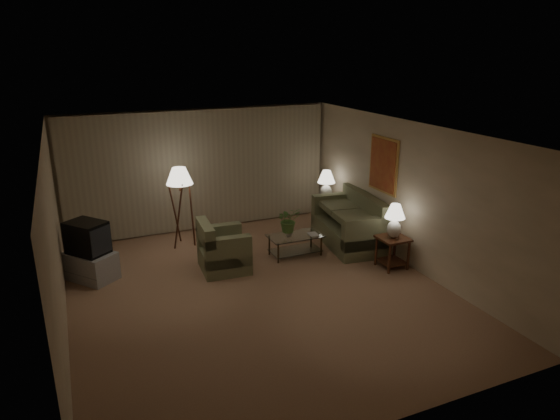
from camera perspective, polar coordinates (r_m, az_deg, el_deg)
The scene contains 16 objects.
ground at distance 8.59m, azimuth -2.54°, elevation -9.22°, with size 7.00×7.00×0.00m, color #A27959.
room_shell at distance 9.33m, azimuth -5.91°, elevation 4.41°, with size 6.04×7.02×2.72m.
sofa at distance 10.48m, azimuth 7.78°, elevation -1.70°, with size 2.14×1.44×0.84m.
armchair at distance 9.28m, azimuth -6.43°, elevation -4.61°, with size 1.01×0.97×0.75m.
side_table_near at distance 9.52m, azimuth 12.75°, elevation -4.15°, with size 0.52×0.52×0.60m.
side_table_far at distance 11.58m, azimuth 5.23°, elevation 0.17°, with size 0.45×0.38×0.60m.
table_lamp_near at distance 9.32m, azimuth 12.99°, elevation -0.89°, with size 0.37×0.37×0.64m.
table_lamp_far at distance 11.41m, azimuth 5.31°, elevation 3.13°, with size 0.40×0.40×0.70m.
coffee_table at distance 9.88m, azimuth 1.76°, elevation -3.68°, with size 1.07×0.58×0.41m.
tv_cabinet at distance 9.52m, azimuth -20.83°, elevation -5.97°, with size 0.98×1.03×0.50m, color #AAAAAC.
crt_tv at distance 9.32m, azimuth -21.20°, elevation -2.95°, with size 0.79×0.82×0.57m, color black.
floor_lamp at distance 10.37m, azimuth -11.23°, elevation 0.52°, with size 0.54×0.54×1.66m.
ottoman at distance 10.07m, azimuth -6.13°, elevation -3.96°, with size 0.54×0.54×0.36m, color #A96439.
vase at distance 9.75m, azimuth 0.97°, elevation -2.68°, with size 0.13×0.13×0.14m, color white.
flowers at distance 9.64m, azimuth 0.98°, elevation -0.91°, with size 0.45×0.39×0.50m, color #527F38.
book at distance 9.85m, azimuth 3.34°, elevation -2.86°, with size 0.18×0.24×0.02m, color olive.
Camera 1 is at (-2.71, -7.14, 3.94)m, focal length 32.00 mm.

